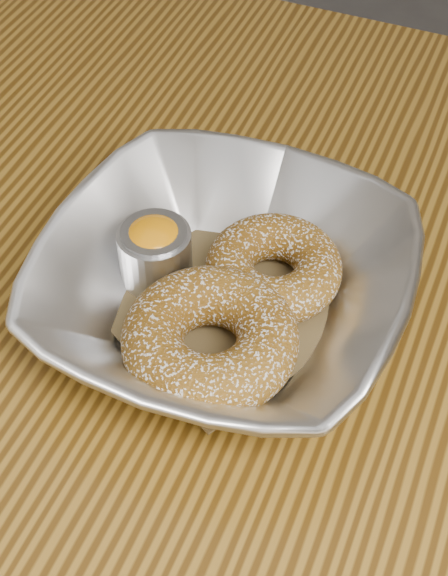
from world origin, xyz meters
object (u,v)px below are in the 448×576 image
at_px(table, 132,355).
at_px(donut_back, 274,268).
at_px(serving_bowl, 224,287).
at_px(ramekin, 155,251).
at_px(donut_front, 210,339).

xyz_separation_m(table, donut_back, (0.11, 0.02, 0.13)).
bearing_deg(serving_bowl, ramekin, 168.97).
distance_m(serving_bowl, ramekin, 0.06).
relative_size(donut_back, ramekin, 1.84).
relative_size(table, serving_bowl, 4.82).
distance_m(table, serving_bowl, 0.16).
height_order(serving_bowl, donut_back, serving_bowl).
distance_m(donut_front, ramekin, 0.09).
relative_size(serving_bowl, ramekin, 4.82).
bearing_deg(donut_back, ramekin, -164.57).
xyz_separation_m(table, serving_bowl, (0.08, -0.01, 0.13)).
bearing_deg(ramekin, donut_back, 15.43).
bearing_deg(donut_back, donut_front, -101.10).
relative_size(table, donut_front, 10.46).
relative_size(serving_bowl, donut_front, 2.17).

